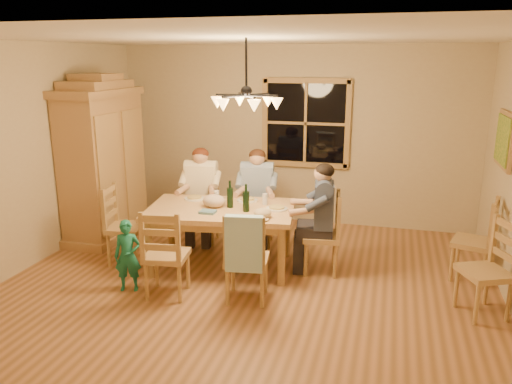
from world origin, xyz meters
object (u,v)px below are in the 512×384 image
(wine_bottle_a, at_px, (230,194))
(chair_near_left, at_px, (167,269))
(chair_end_left, at_px, (127,239))
(chair_spare_front, at_px, (483,286))
(dining_table, at_px, (221,216))
(adult_slate_man, at_px, (322,205))
(armoire, at_px, (104,164))
(chair_far_right, at_px, (257,223))
(chair_end_right, at_px, (321,248))
(adult_plaid_man, at_px, (257,185))
(chair_spare_back, at_px, (471,254))
(chandelier, at_px, (246,101))
(wine_bottle_b, at_px, (246,198))
(adult_woman, at_px, (201,184))
(child, at_px, (128,256))
(chair_far_left, at_px, (202,221))
(chair_near_right, at_px, (247,273))

(wine_bottle_a, bearing_deg, chair_near_left, -114.39)
(chair_end_left, xyz_separation_m, chair_spare_front, (4.10, -0.27, 0.00))
(dining_table, distance_m, adult_slate_man, 1.22)
(armoire, xyz_separation_m, chair_spare_front, (4.87, -1.07, -0.75))
(chair_far_right, distance_m, chair_end_left, 1.75)
(chair_end_right, relative_size, wine_bottle_a, 3.00)
(adult_plaid_man, relative_size, chair_spare_back, 0.88)
(adult_slate_man, xyz_separation_m, chair_spare_back, (1.71, 0.25, -0.54))
(chandelier, relative_size, wine_bottle_b, 2.33)
(armoire, xyz_separation_m, wine_bottle_a, (2.07, -0.59, -0.13))
(adult_woman, bearing_deg, adult_plaid_man, -180.00)
(chair_end_right, height_order, adult_plaid_man, adult_plaid_man)
(chair_far_right, height_order, adult_slate_man, adult_slate_man)
(armoire, distance_m, chair_end_right, 3.28)
(adult_woman, distance_m, wine_bottle_a, 0.97)
(dining_table, height_order, child, child)
(chair_far_left, height_order, child, chair_far_left)
(chair_end_right, bearing_deg, chair_far_right, 46.64)
(dining_table, bearing_deg, chair_near_left, -109.69)
(dining_table, bearing_deg, chandelier, -43.50)
(chair_far_left, distance_m, chair_far_right, 0.77)
(chair_far_right, relative_size, chair_spare_back, 1.00)
(chair_near_left, xyz_separation_m, adult_slate_man, (1.51, 1.05, 0.54))
(adult_plaid_man, height_order, chair_spare_front, adult_plaid_man)
(chair_near_right, height_order, wine_bottle_a, wine_bottle_a)
(adult_woman, relative_size, wine_bottle_a, 2.65)
(chair_spare_back, bearing_deg, adult_plaid_man, 96.85)
(armoire, height_order, chair_near_left, armoire)
(adult_woman, distance_m, wine_bottle_b, 1.21)
(chair_spare_front, relative_size, chair_spare_back, 1.00)
(chair_end_right, bearing_deg, chair_near_left, 116.57)
(chair_end_left, relative_size, chair_spare_front, 1.00)
(chair_end_left, bearing_deg, wine_bottle_b, 85.90)
(adult_slate_man, bearing_deg, chair_near_right, 136.74)
(chair_spare_front, bearing_deg, child, 72.01)
(chandelier, relative_size, child, 0.95)
(chair_near_right, relative_size, chair_spare_front, 1.00)
(adult_woman, bearing_deg, child, 73.86)
(chair_near_right, distance_m, chair_end_left, 1.84)
(armoire, height_order, chair_end_right, armoire)
(wine_bottle_b, relative_size, chair_spare_front, 0.33)
(chair_end_left, bearing_deg, adult_plaid_man, 117.98)
(chair_far_left, xyz_separation_m, adult_woman, (0.00, 0.00, 0.54))
(chandelier, height_order, child, chandelier)
(chair_end_right, height_order, child, chair_end_right)
(chair_near_right, distance_m, adult_slate_man, 1.25)
(chair_far_left, height_order, chair_near_right, same)
(chair_far_right, bearing_deg, armoire, -2.20)
(chair_far_right, bearing_deg, adult_plaid_man, -105.33)
(chair_end_left, relative_size, adult_woman, 1.13)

